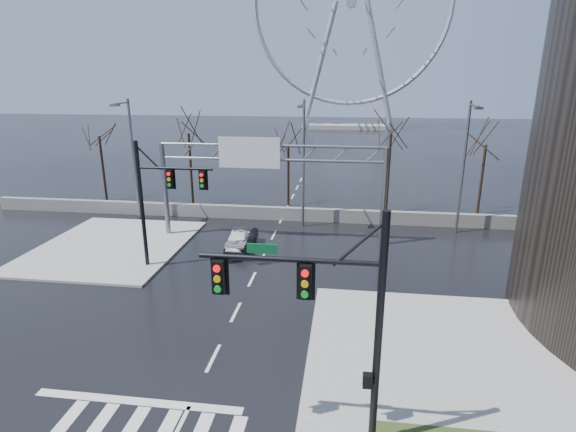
% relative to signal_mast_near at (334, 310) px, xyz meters
% --- Properties ---
extents(ground, '(260.00, 260.00, 0.00)m').
position_rel_signal_mast_near_xyz_m(ground, '(-5.14, 4.04, -4.87)').
color(ground, black).
rests_on(ground, ground).
extents(sidewalk_right_ext, '(12.00, 10.00, 0.15)m').
position_rel_signal_mast_near_xyz_m(sidewalk_right_ext, '(4.86, 6.04, -4.80)').
color(sidewalk_right_ext, gray).
rests_on(sidewalk_right_ext, ground).
extents(sidewalk_far, '(10.00, 12.00, 0.15)m').
position_rel_signal_mast_near_xyz_m(sidewalk_far, '(-16.14, 16.04, -4.80)').
color(sidewalk_far, gray).
rests_on(sidewalk_far, ground).
extents(barrier_wall, '(52.00, 0.50, 1.10)m').
position_rel_signal_mast_near_xyz_m(barrier_wall, '(-5.14, 24.04, -4.32)').
color(barrier_wall, slate).
rests_on(barrier_wall, ground).
extents(signal_mast_near, '(5.52, 0.41, 8.00)m').
position_rel_signal_mast_near_xyz_m(signal_mast_near, '(0.00, 0.00, 0.00)').
color(signal_mast_near, black).
rests_on(signal_mast_near, ground).
extents(signal_mast_far, '(4.72, 0.41, 8.00)m').
position_rel_signal_mast_near_xyz_m(signal_mast_far, '(-11.01, 13.00, -0.04)').
color(signal_mast_far, black).
rests_on(signal_mast_far, ground).
extents(sign_gantry, '(16.36, 0.40, 7.60)m').
position_rel_signal_mast_near_xyz_m(sign_gantry, '(-5.52, 19.00, 0.31)').
color(sign_gantry, slate).
rests_on(sign_gantry, ground).
extents(streetlight_left, '(0.50, 2.55, 10.00)m').
position_rel_signal_mast_near_xyz_m(streetlight_left, '(-17.14, 22.20, 1.01)').
color(streetlight_left, slate).
rests_on(streetlight_left, ground).
extents(streetlight_mid, '(0.50, 2.55, 10.00)m').
position_rel_signal_mast_near_xyz_m(streetlight_mid, '(-3.14, 22.20, 1.01)').
color(streetlight_mid, slate).
rests_on(streetlight_mid, ground).
extents(streetlight_right, '(0.50, 2.55, 10.00)m').
position_rel_signal_mast_near_xyz_m(streetlight_right, '(8.86, 22.20, 1.01)').
color(streetlight_right, slate).
rests_on(streetlight_right, ground).
extents(tree_far_left, '(3.50, 3.50, 7.00)m').
position_rel_signal_mast_near_xyz_m(tree_far_left, '(-23.14, 28.04, 0.70)').
color(tree_far_left, black).
rests_on(tree_far_left, ground).
extents(tree_left, '(3.75, 3.75, 7.50)m').
position_rel_signal_mast_near_xyz_m(tree_left, '(-14.14, 27.54, 1.10)').
color(tree_left, black).
rests_on(tree_left, ground).
extents(tree_center, '(3.25, 3.25, 6.50)m').
position_rel_signal_mast_near_xyz_m(tree_center, '(-5.14, 28.54, 0.30)').
color(tree_center, black).
rests_on(tree_center, ground).
extents(tree_right, '(3.90, 3.90, 7.80)m').
position_rel_signal_mast_near_xyz_m(tree_right, '(3.86, 27.54, 1.34)').
color(tree_right, black).
rests_on(tree_right, ground).
extents(tree_far_right, '(3.40, 3.40, 6.80)m').
position_rel_signal_mast_near_xyz_m(tree_far_right, '(11.86, 28.04, 0.54)').
color(tree_far_right, black).
rests_on(tree_far_right, ground).
extents(ferris_wheel, '(45.00, 6.00, 50.91)m').
position_rel_signal_mast_near_xyz_m(ferris_wheel, '(-0.14, 99.04, 21.26)').
color(ferris_wheel, gray).
rests_on(ferris_wheel, ground).
extents(car, '(1.61, 4.07, 1.32)m').
position_rel_signal_mast_near_xyz_m(car, '(-6.92, 16.98, -4.21)').
color(car, black).
rests_on(car, ground).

